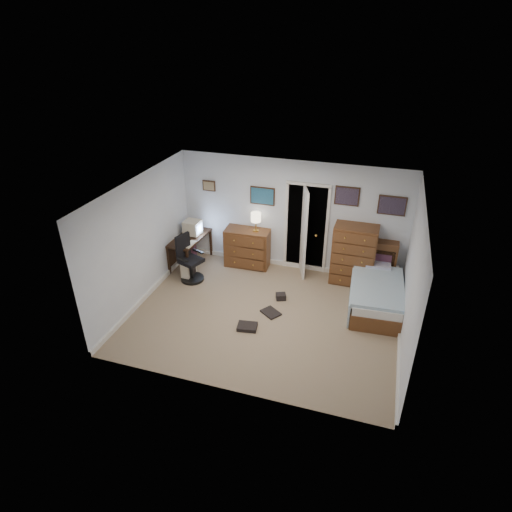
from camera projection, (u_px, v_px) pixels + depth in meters
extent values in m
cube|color=gray|center=(265.00, 316.00, 8.24)|extent=(5.00, 4.00, 0.02)
cube|color=black|center=(189.00, 238.00, 9.67)|extent=(0.63, 1.24, 0.04)
cube|color=black|center=(169.00, 261.00, 9.45)|extent=(0.05, 0.05, 0.66)
cube|color=black|center=(188.00, 264.00, 9.30)|extent=(0.05, 0.05, 0.66)
cube|color=black|center=(193.00, 239.00, 10.38)|extent=(0.05, 0.05, 0.66)
cube|color=black|center=(211.00, 243.00, 10.23)|extent=(0.05, 0.05, 0.66)
cube|color=black|center=(181.00, 248.00, 9.90)|extent=(0.09, 1.11, 0.46)
cube|color=beige|center=(192.00, 227.00, 9.70)|extent=(0.37, 0.35, 0.31)
cube|color=#8CB2F2|center=(200.00, 229.00, 9.64)|extent=(0.02, 0.26, 0.20)
cube|color=beige|center=(193.00, 234.00, 9.78)|extent=(0.25, 0.25, 0.02)
cube|color=beige|center=(190.00, 244.00, 9.32)|extent=(0.16, 0.38, 0.02)
cube|color=beige|center=(189.00, 269.00, 9.39)|extent=(0.21, 0.40, 0.42)
cube|color=black|center=(193.00, 269.00, 9.36)|extent=(0.02, 0.28, 0.32)
cylinder|color=black|center=(193.00, 278.00, 9.36)|extent=(0.64, 0.64, 0.06)
cylinder|color=black|center=(192.00, 270.00, 9.26)|extent=(0.07, 0.07, 0.39)
cube|color=black|center=(191.00, 261.00, 9.15)|extent=(0.54, 0.54, 0.08)
cube|color=black|center=(183.00, 246.00, 9.12)|extent=(0.18, 0.38, 0.53)
cube|color=black|center=(183.00, 260.00, 8.92)|extent=(0.29, 0.14, 0.04)
cube|color=black|center=(198.00, 251.00, 9.25)|extent=(0.29, 0.14, 0.04)
cube|color=maroon|center=(192.00, 243.00, 10.14)|extent=(0.15, 0.15, 0.73)
cube|color=brown|center=(248.00, 247.00, 9.76)|extent=(1.02, 0.55, 0.89)
cylinder|color=gold|center=(256.00, 230.00, 9.48)|extent=(0.14, 0.14, 0.02)
cylinder|color=gold|center=(256.00, 225.00, 9.42)|extent=(0.03, 0.03, 0.27)
cylinder|color=beige|center=(256.00, 217.00, 9.33)|extent=(0.23, 0.23, 0.20)
cube|color=black|center=(309.00, 223.00, 9.59)|extent=(0.90, 0.60, 2.00)
cube|color=white|center=(286.00, 226.00, 9.43)|extent=(0.06, 0.05, 2.00)
cube|color=white|center=(327.00, 232.00, 9.20)|extent=(0.06, 0.05, 2.00)
cube|color=white|center=(309.00, 184.00, 8.83)|extent=(0.96, 0.05, 0.06)
cube|color=white|center=(303.00, 231.00, 9.24)|extent=(0.31, 0.77, 2.00)
sphere|color=gold|center=(316.00, 236.00, 9.03)|extent=(0.06, 0.06, 0.06)
cube|color=brown|center=(354.00, 255.00, 9.01)|extent=(0.90, 0.54, 1.31)
cube|color=brown|center=(369.00, 261.00, 9.11)|extent=(1.11, 0.29, 0.99)
cube|color=black|center=(370.00, 255.00, 8.95)|extent=(1.01, 0.13, 0.33)
cube|color=maroon|center=(370.00, 257.00, 8.97)|extent=(0.88, 0.15, 0.24)
cube|color=brown|center=(375.00, 299.00, 8.44)|extent=(1.02, 1.88, 0.32)
cube|color=white|center=(377.00, 289.00, 8.32)|extent=(0.98, 1.84, 0.16)
cube|color=#6699BE|center=(378.00, 287.00, 8.20)|extent=(1.06, 1.61, 0.09)
cube|color=#6699BE|center=(351.00, 294.00, 8.42)|extent=(0.13, 1.56, 0.49)
cube|color=#7E80C9|center=(378.00, 265.00, 8.84)|extent=(0.52, 0.38, 0.12)
cube|color=#331E11|center=(209.00, 186.00, 9.55)|extent=(0.30, 0.03, 0.24)
cube|color=olive|center=(209.00, 186.00, 9.54)|extent=(0.25, 0.01, 0.19)
cube|color=#331E11|center=(262.00, 196.00, 9.27)|extent=(0.55, 0.03, 0.40)
cube|color=#110C55|center=(262.00, 196.00, 9.26)|extent=(0.50, 0.01, 0.35)
cube|color=#331E11|center=(347.00, 196.00, 8.71)|extent=(0.50, 0.03, 0.40)
cube|color=black|center=(347.00, 196.00, 8.69)|extent=(0.45, 0.01, 0.35)
cube|color=#331E11|center=(392.00, 206.00, 8.52)|extent=(0.55, 0.03, 0.40)
cube|color=black|center=(392.00, 206.00, 8.50)|extent=(0.50, 0.01, 0.35)
cube|color=black|center=(281.00, 297.00, 8.69)|extent=(0.24, 0.22, 0.13)
cube|color=black|center=(247.00, 327.00, 7.87)|extent=(0.39, 0.32, 0.07)
cube|color=black|center=(271.00, 313.00, 8.28)|extent=(0.45, 0.42, 0.04)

